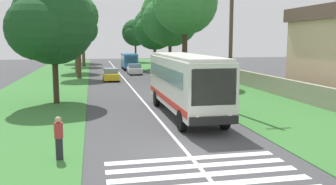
# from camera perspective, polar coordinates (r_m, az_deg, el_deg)

# --- Properties ---
(ground) EXTENTS (160.00, 160.00, 0.00)m
(ground) POSITION_cam_1_polar(r_m,az_deg,el_deg) (15.00, 3.26, -9.71)
(ground) COLOR #424244
(grass_verge_left) EXTENTS (120.00, 8.00, 0.04)m
(grass_verge_left) POSITION_cam_1_polar(r_m,az_deg,el_deg) (29.48, -20.36, -1.29)
(grass_verge_left) COLOR #387533
(grass_verge_left) RESTS_ON ground
(grass_verge_right) EXTENTS (120.00, 8.00, 0.04)m
(grass_verge_right) POSITION_cam_1_polar(r_m,az_deg,el_deg) (31.50, 10.61, -0.34)
(grass_verge_right) COLOR #387533
(grass_verge_right) RESTS_ON ground
(centre_line) EXTENTS (110.00, 0.16, 0.01)m
(centre_line) POSITION_cam_1_polar(r_m,az_deg,el_deg) (29.39, -4.35, -0.86)
(centre_line) COLOR silver
(centre_line) RESTS_ON ground
(coach_bus) EXTENTS (11.16, 2.62, 3.73)m
(coach_bus) POSITION_cam_1_polar(r_m,az_deg,el_deg) (22.34, 2.63, 1.85)
(coach_bus) COLOR silver
(coach_bus) RESTS_ON ground
(zebra_crossing) EXTENTS (5.85, 6.80, 0.01)m
(zebra_crossing) POSITION_cam_1_polar(r_m,az_deg,el_deg) (12.16, 7.24, -14.12)
(zebra_crossing) COLOR silver
(zebra_crossing) RESTS_ON ground
(trailing_car_0) EXTENTS (4.30, 1.78, 1.43)m
(trailing_car_0) POSITION_cam_1_polar(r_m,az_deg,el_deg) (42.59, -8.97, 2.77)
(trailing_car_0) COLOR gold
(trailing_car_0) RESTS_ON ground
(trailing_car_1) EXTENTS (4.30, 1.78, 1.43)m
(trailing_car_1) POSITION_cam_1_polar(r_m,az_deg,el_deg) (50.30, -5.28, 3.65)
(trailing_car_1) COLOR silver
(trailing_car_1) RESTS_ON ground
(trailing_minibus_0) EXTENTS (6.00, 2.14, 2.53)m
(trailing_minibus_0) POSITION_cam_1_polar(r_m,az_deg,el_deg) (58.05, -6.10, 5.11)
(trailing_minibus_0) COLOR teal
(trailing_minibus_0) RESTS_ON ground
(roadside_tree_left_0) EXTENTS (6.52, 5.26, 9.08)m
(roadside_tree_left_0) POSITION_cam_1_polar(r_m,az_deg,el_deg) (66.26, -13.36, 9.43)
(roadside_tree_left_0) COLOR brown
(roadside_tree_left_0) RESTS_ON grass_verge_left
(roadside_tree_left_1) EXTENTS (8.64, 7.30, 12.51)m
(roadside_tree_left_1) POSITION_cam_1_polar(r_m,az_deg,el_deg) (77.24, -14.04, 10.97)
(roadside_tree_left_1) COLOR brown
(roadside_tree_left_1) RESTS_ON grass_verge_left
(roadside_tree_left_2) EXTENTS (6.44, 5.23, 9.24)m
(roadside_tree_left_2) POSITION_cam_1_polar(r_m,az_deg,el_deg) (53.95, -14.46, 9.93)
(roadside_tree_left_2) COLOR brown
(roadside_tree_left_2) RESTS_ON grass_verge_left
(roadside_tree_left_3) EXTENTS (6.00, 5.09, 10.04)m
(roadside_tree_left_3) POSITION_cam_1_polar(r_m,az_deg,el_deg) (45.78, -14.29, 11.39)
(roadside_tree_left_3) COLOR #4C3826
(roadside_tree_left_3) RESTS_ON grass_verge_left
(roadside_tree_left_4) EXTENTS (7.14, 5.97, 8.74)m
(roadside_tree_left_4) POSITION_cam_1_polar(r_m,az_deg,el_deg) (27.39, -18.02, 9.98)
(roadside_tree_left_4) COLOR #3D2D1E
(roadside_tree_left_4) RESTS_ON grass_verge_left
(roadside_tree_right_0) EXTENTS (9.45, 7.48, 11.18)m
(roadside_tree_right_0) POSITION_cam_1_polar(r_m,az_deg,el_deg) (45.96, 0.00, 11.50)
(roadside_tree_right_0) COLOR #3D2D1E
(roadside_tree_right_0) RESTS_ON grass_verge_right
(roadside_tree_right_2) EXTENTS (6.64, 5.66, 9.03)m
(roadside_tree_right_2) POSITION_cam_1_polar(r_m,az_deg,el_deg) (78.13, -5.24, 9.23)
(roadside_tree_right_2) COLOR #3D2D1E
(roadside_tree_right_2) RESTS_ON grass_verge_right
(roadside_tree_right_3) EXTENTS (8.65, 6.85, 11.83)m
(roadside_tree_right_3) POSITION_cam_1_polar(r_m,az_deg,el_deg) (38.31, 2.33, 13.66)
(roadside_tree_right_3) COLOR #3D2D1E
(roadside_tree_right_3) RESTS_ON grass_verge_right
(roadside_tree_right_4) EXTENTS (8.34, 6.86, 9.93)m
(roadside_tree_right_4) POSITION_cam_1_polar(r_m,az_deg,el_deg) (57.79, -2.30, 9.89)
(roadside_tree_right_4) COLOR brown
(roadside_tree_right_4) RESTS_ON grass_verge_right
(utility_pole) EXTENTS (0.24, 1.40, 8.87)m
(utility_pole) POSITION_cam_1_polar(r_m,az_deg,el_deg) (23.60, 9.83, 8.10)
(utility_pole) COLOR #473828
(utility_pole) RESTS_ON grass_verge_right
(roadside_wall) EXTENTS (70.00, 0.40, 1.48)m
(roadside_wall) POSITION_cam_1_polar(r_m,az_deg,el_deg) (37.30, 12.56, 2.09)
(roadside_wall) COLOR #9E937F
(roadside_wall) RESTS_ON grass_verge_right
(pedestrian) EXTENTS (0.34, 0.34, 1.69)m
(pedestrian) POSITION_cam_1_polar(r_m,az_deg,el_deg) (14.67, -16.76, -6.78)
(pedestrian) COLOR #26262D
(pedestrian) RESTS_ON grass_verge_left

